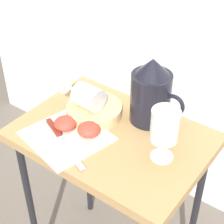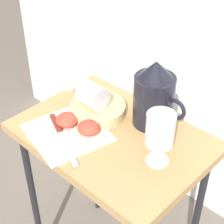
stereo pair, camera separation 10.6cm
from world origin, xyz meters
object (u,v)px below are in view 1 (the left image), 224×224
at_px(table, 112,152).
at_px(apple_half_right, 89,129).
at_px(basket_tray, 94,111).
at_px(wine_glass_tipped_near, 87,96).
at_px(pitcher, 151,96).
at_px(apple_half_left, 65,123).
at_px(wine_glass_upright, 164,128).
at_px(knife, 59,136).

xyz_separation_m(table, apple_half_right, (-0.05, -0.05, 0.10)).
relative_size(basket_tray, wine_glass_tipped_near, 1.17).
xyz_separation_m(table, pitcher, (0.05, 0.13, 0.16)).
distance_m(basket_tray, apple_half_left, 0.11).
relative_size(pitcher, wine_glass_upright, 1.35).
bearing_deg(apple_half_left, basket_tray, 76.71).
bearing_deg(table, basket_tray, 158.01).
height_order(table, wine_glass_tipped_near, wine_glass_tipped_near).
xyz_separation_m(basket_tray, wine_glass_tipped_near, (-0.01, -0.01, 0.05)).
height_order(basket_tray, apple_half_right, apple_half_right).
xyz_separation_m(table, wine_glass_upright, (0.17, -0.00, 0.18)).
xyz_separation_m(wine_glass_upright, wine_glass_tipped_near, (-0.28, 0.03, -0.03)).
distance_m(pitcher, wine_glass_upright, 0.17).
bearing_deg(apple_half_left, apple_half_right, 14.41).
height_order(table, pitcher, pitcher).
bearing_deg(wine_glass_tipped_near, apple_half_left, -96.25).
distance_m(basket_tray, knife, 0.15).
height_order(pitcher, wine_glass_tipped_near, pitcher).
bearing_deg(apple_half_left, pitcher, 47.53).
height_order(basket_tray, wine_glass_upright, wine_glass_upright).
bearing_deg(basket_tray, wine_glass_tipped_near, -140.58).
bearing_deg(wine_glass_upright, basket_tray, 171.32).
distance_m(pitcher, apple_half_left, 0.27).
distance_m(basket_tray, wine_glass_upright, 0.29).
height_order(table, knife, knife).
bearing_deg(basket_tray, wine_glass_upright, -8.68).
xyz_separation_m(basket_tray, pitcher, (0.15, 0.09, 0.07)).
bearing_deg(apple_half_left, wine_glass_upright, 12.57).
relative_size(apple_half_right, knife, 0.30).
height_order(apple_half_right, knife, apple_half_right).
distance_m(apple_half_left, knife, 0.05).
height_order(pitcher, apple_half_left, pitcher).
height_order(pitcher, knife, pitcher).
relative_size(wine_glass_upright, knife, 0.70).
bearing_deg(wine_glass_tipped_near, knife, -89.33).
xyz_separation_m(pitcher, knife, (-0.16, -0.23, -0.08)).
height_order(wine_glass_tipped_near, apple_half_left, wine_glass_tipped_near).
relative_size(pitcher, wine_glass_tipped_near, 1.42).
xyz_separation_m(basket_tray, apple_half_left, (-0.03, -0.11, 0.01)).
bearing_deg(knife, apple_half_right, 43.68).
bearing_deg(table, apple_half_right, -136.22).
distance_m(wine_glass_tipped_near, apple_half_left, 0.11).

